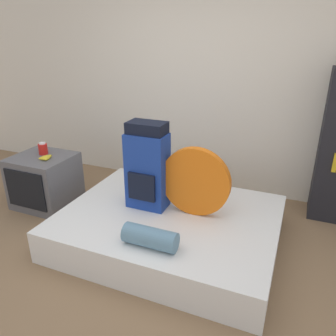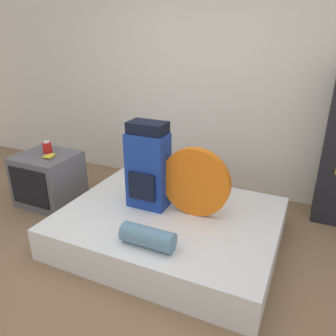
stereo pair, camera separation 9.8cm
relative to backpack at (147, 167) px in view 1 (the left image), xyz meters
name	(u,v)px [view 1 (the left image)]	position (x,y,z in m)	size (l,w,h in m)	color
ground_plane	(129,277)	(0.14, -0.66, -0.71)	(16.00, 16.00, 0.00)	#846647
wall_back	(205,84)	(0.14, 1.32, 0.59)	(8.00, 0.05, 2.60)	silver
bed	(170,227)	(0.25, -0.05, -0.56)	(1.97, 1.55, 0.31)	white
backpack	(147,167)	(0.00, 0.00, 0.00)	(0.38, 0.26, 0.83)	navy
tent_bag	(195,182)	(0.46, 0.03, -0.08)	(0.64, 0.07, 0.64)	orange
sleeping_roll	(150,237)	(0.30, -0.59, -0.32)	(0.44, 0.16, 0.16)	#5B849E
television	(45,181)	(-1.35, 0.08, -0.41)	(0.64, 0.60, 0.59)	#5B5B60
canister	(43,149)	(-1.38, 0.15, -0.05)	(0.10, 0.10, 0.14)	red
banana_bunch	(47,157)	(-1.24, 0.05, -0.10)	(0.12, 0.16, 0.03)	yellow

